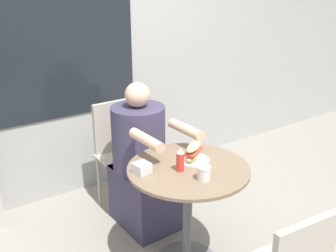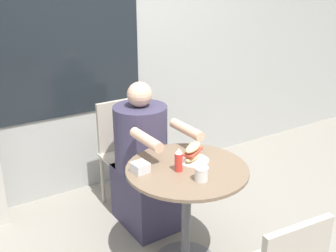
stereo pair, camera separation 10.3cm
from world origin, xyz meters
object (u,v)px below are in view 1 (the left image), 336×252
sandwich_on_plate (193,153)px  condiment_bottle (180,160)px  diner_chair (119,145)px  drink_cup (204,173)px  cafe_table (188,194)px  seated_diner (142,167)px

sandwich_on_plate → condiment_bottle: bearing=-156.3°
diner_chair → drink_cup: bearing=86.8°
cafe_table → diner_chair: bearing=89.1°
cafe_table → seated_diner: 0.58m
diner_chair → sandwich_on_plate: 0.91m
diner_chair → sandwich_on_plate: size_ratio=4.33×
diner_chair → cafe_table: bearing=87.9°
diner_chair → sandwich_on_plate: bearing=93.3°
cafe_table → diner_chair: 0.93m
diner_chair → sandwich_on_plate: diner_chair is taller
cafe_table → diner_chair: size_ratio=0.86×
diner_chair → condiment_bottle: bearing=83.8°
condiment_bottle → drink_cup: bearing=-75.2°
cafe_table → drink_cup: bearing=-97.6°
diner_chair → drink_cup: size_ratio=10.50×
sandwich_on_plate → seated_diner: bearing=97.4°
seated_diner → cafe_table: bearing=87.0°
diner_chair → seated_diner: 0.36m
seated_diner → drink_cup: seated_diner is taller
seated_diner → condiment_bottle: (-0.08, -0.59, 0.31)m
drink_cup → sandwich_on_plate: bearing=65.2°
diner_chair → drink_cup: diner_chair is taller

